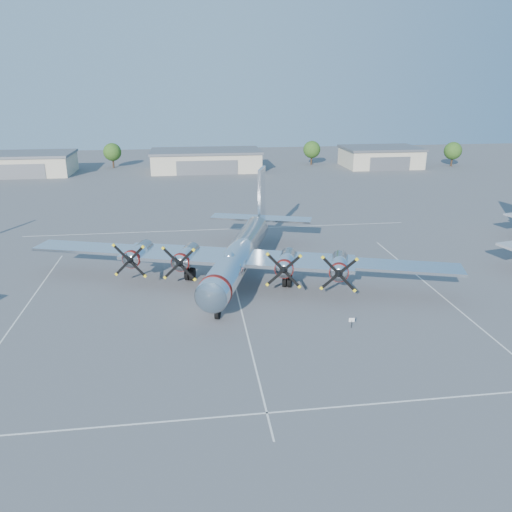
{
  "coord_description": "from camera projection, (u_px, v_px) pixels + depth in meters",
  "views": [
    {
      "loc": [
        -4.7,
        -51.02,
        21.85
      ],
      "look_at": [
        2.52,
        2.28,
        3.2
      ],
      "focal_mm": 35.0,
      "sensor_mm": 36.0,
      "label": 1
    }
  ],
  "objects": [
    {
      "name": "hangar_center",
      "position": [
        206.0,
        160.0,
        131.37
      ],
      "size": [
        28.6,
        14.6,
        5.4
      ],
      "color": "beige",
      "rests_on": "ground"
    },
    {
      "name": "parking_lines",
      "position": [
        238.0,
        297.0,
        53.88
      ],
      "size": [
        60.0,
        50.08,
        0.01
      ],
      "color": "silver",
      "rests_on": "ground"
    },
    {
      "name": "ground",
      "position": [
        236.0,
        291.0,
        55.52
      ],
      "size": [
        260.0,
        260.0,
        0.0
      ],
      "primitive_type": "plane",
      "color": "#565658",
      "rests_on": "ground"
    },
    {
      "name": "tree_west",
      "position": [
        112.0,
        152.0,
        135.23
      ],
      "size": [
        4.8,
        4.8,
        6.64
      ],
      "color": "#382619",
      "rests_on": "ground"
    },
    {
      "name": "tree_east",
      "position": [
        312.0,
        150.0,
        140.33
      ],
      "size": [
        4.8,
        4.8,
        6.64
      ],
      "color": "#382619",
      "rests_on": "ground"
    },
    {
      "name": "info_placard",
      "position": [
        352.0,
        321.0,
        46.82
      ],
      "size": [
        0.55,
        0.09,
        1.04
      ],
      "rotation": [
        0.0,
        0.0,
        -0.09
      ],
      "color": "black",
      "rests_on": "ground"
    },
    {
      "name": "hangar_east",
      "position": [
        380.0,
        157.0,
        137.46
      ],
      "size": [
        20.6,
        14.6,
        5.4
      ],
      "color": "beige",
      "rests_on": "ground"
    },
    {
      "name": "hangar_west",
      "position": [
        27.0,
        164.0,
        125.66
      ],
      "size": [
        22.6,
        14.6,
        5.4
      ],
      "color": "beige",
      "rests_on": "ground"
    },
    {
      "name": "tree_far_east",
      "position": [
        453.0,
        151.0,
        137.66
      ],
      "size": [
        4.8,
        4.8,
        6.64
      ],
      "color": "#382619",
      "rests_on": "ground"
    },
    {
      "name": "main_bomber_b29",
      "position": [
        242.0,
        277.0,
        59.52
      ],
      "size": [
        56.48,
        46.6,
        10.75
      ],
      "primitive_type": null,
      "rotation": [
        0.0,
        0.0,
        -0.31
      ],
      "color": "white",
      "rests_on": "ground"
    }
  ]
}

